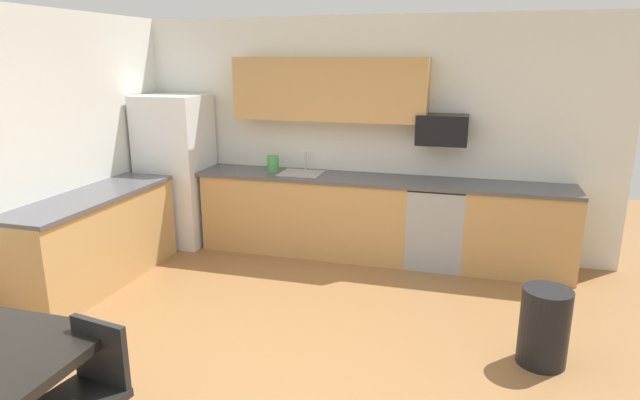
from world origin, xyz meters
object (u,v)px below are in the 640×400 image
Objects in this scene: refrigerator at (176,170)px; kettle at (273,164)px; oven_range at (436,225)px; chair_near_table at (88,387)px; microwave at (442,130)px; trash_bin at (544,327)px.

refrigerator is 1.23m from kettle.
refrigerator is at bearing -178.54° from oven_range.
kettle is (1.22, 0.13, 0.11)m from refrigerator.
microwave is at bearing 66.91° from chair_near_table.
refrigerator reaches higher than oven_range.
refrigerator is 3.21m from microwave.
kettle is at bearing 6.09° from refrigerator.
kettle is (-1.93, 0.05, 0.56)m from oven_range.
refrigerator is 3.36× the size of microwave.
oven_range is 4.02m from chair_near_table.
microwave is (3.15, 0.18, 0.59)m from refrigerator.
refrigerator is 3.18m from oven_range.
microwave reaches higher than kettle.
refrigerator is 1.99× the size of oven_range.
refrigerator reaches higher than trash_bin.
microwave reaches higher than oven_range.
microwave reaches higher than chair_near_table.
microwave is 2.70× the size of kettle.
trash_bin is 3.00× the size of kettle.
refrigerator is 3.94m from chair_near_table.
kettle reaches higher than chair_near_table.
refrigerator is at bearing 156.49° from trash_bin.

